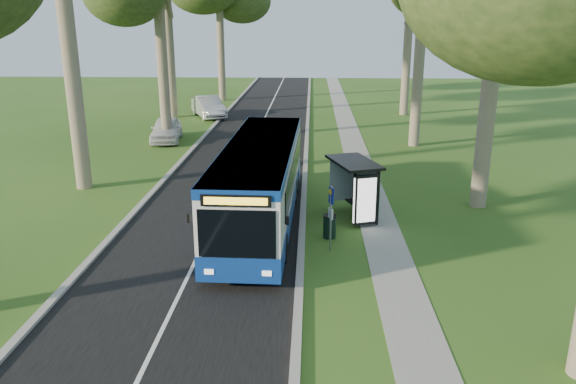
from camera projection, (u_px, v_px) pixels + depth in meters
The scene contains 12 objects.
ground at pixel (301, 260), 18.76m from camera, with size 120.00×120.00×0.00m, color #2F551A.
road at pixel (236, 178), 28.44m from camera, with size 7.00×100.00×0.02m, color black.
kerb_east at pixel (305, 177), 28.28m from camera, with size 0.25×100.00×0.12m, color #9E9B93.
kerb_west at pixel (168, 176), 28.57m from camera, with size 0.25×100.00×0.12m, color #9E9B93.
centre_line at pixel (236, 177), 28.44m from camera, with size 0.12×100.00×0.01m, color white.
footpath at pixel (364, 179), 28.18m from camera, with size 1.50×100.00×0.02m, color gray.
bus at pixel (261, 183), 21.66m from camera, with size 2.81×12.08×3.19m.
bus_stop_sign at pixel (331, 211), 19.16m from camera, with size 0.17×0.31×2.32m.
bus_shelter at pixel (358, 181), 22.02m from camera, with size 2.27×3.06×2.34m.
litter_bin at pixel (330, 226), 20.56m from camera, with size 0.50×0.50×0.87m.
car_white at pixel (166, 129), 36.77m from camera, with size 1.82×4.53×1.54m, color silver.
car_silver at pixel (209, 107), 45.60m from camera, with size 1.78×5.10×1.68m, color #B2B4BB.
Camera 1 is at (0.31, -17.24, 7.75)m, focal length 35.00 mm.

